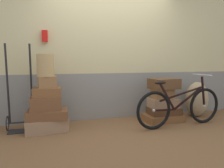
{
  "coord_description": "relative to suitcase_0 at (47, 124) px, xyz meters",
  "views": [
    {
      "loc": [
        -1.15,
        -3.4,
        1.15
      ],
      "look_at": [
        -0.11,
        0.19,
        0.75
      ],
      "focal_mm": 35.17,
      "sensor_mm": 36.0,
      "label": 1
    }
  ],
  "objects": [
    {
      "name": "suitcase_8",
      "position": [
        2.12,
        0.02,
        0.42
      ],
      "size": [
        0.38,
        0.28,
        0.19
      ],
      "primitive_type": "cube",
      "rotation": [
        0.0,
        0.0,
        0.02
      ],
      "color": "olive",
      "rests_on": "suitcase_7"
    },
    {
      "name": "wicker_basket",
      "position": [
        0.01,
        0.02,
        0.97
      ],
      "size": [
        0.27,
        0.27,
        0.36
      ],
      "primitive_type": "cylinder",
      "color": "tan",
      "rests_on": "suitcase_4"
    },
    {
      "name": "suitcase_1",
      "position": [
        0.03,
        -0.01,
        0.18
      ],
      "size": [
        0.68,
        0.49,
        0.15
      ],
      "primitive_type": "cube",
      "rotation": [
        0.0,
        0.0,
        -0.08
      ],
      "color": "brown",
      "rests_on": "suitcase_0"
    },
    {
      "name": "suitcase_2",
      "position": [
        -0.0,
        0.0,
        0.35
      ],
      "size": [
        0.49,
        0.38,
        0.21
      ],
      "primitive_type": "cube",
      "rotation": [
        0.0,
        0.0,
        0.03
      ],
      "color": "brown",
      "rests_on": "suitcase_1"
    },
    {
      "name": "suitcase_6",
      "position": [
        2.15,
        -0.01,
        0.09
      ],
      "size": [
        0.6,
        0.41,
        0.13
      ],
      "primitive_type": "cube",
      "rotation": [
        0.0,
        0.0,
        -0.04
      ],
      "color": "#4C2D19",
      "rests_on": "suitcase_5"
    },
    {
      "name": "station_building",
      "position": [
        1.22,
        0.57,
        1.3
      ],
      "size": [
        7.32,
        0.74,
        2.78
      ],
      "color": "gray",
      "rests_on": "ground"
    },
    {
      "name": "suitcase_9",
      "position": [
        2.14,
        -0.0,
        0.61
      ],
      "size": [
        0.55,
        0.42,
        0.19
      ],
      "primitive_type": "cube",
      "rotation": [
        0.0,
        0.0,
        0.09
      ],
      "color": "brown",
      "rests_on": "suitcase_8"
    },
    {
      "name": "suitcase_7",
      "position": [
        2.14,
        0.01,
        0.24
      ],
      "size": [
        0.54,
        0.35,
        0.17
      ],
      "primitive_type": "cube",
      "rotation": [
        0.0,
        0.0,
        0.01
      ],
      "color": "#937051",
      "rests_on": "suitcase_6"
    },
    {
      "name": "bicycle",
      "position": [
        2.25,
        -0.39,
        0.25
      ],
      "size": [
        1.72,
        0.46,
        0.9
      ],
      "color": "black",
      "rests_on": "ground"
    },
    {
      "name": "luggage_trolley",
      "position": [
        -0.4,
        0.14,
        0.26
      ],
      "size": [
        0.44,
        0.34,
        1.42
      ],
      "color": "black",
      "rests_on": "ground"
    },
    {
      "name": "suitcase_3",
      "position": [
        0.03,
        0.05,
        0.53
      ],
      "size": [
        0.47,
        0.38,
        0.15
      ],
      "primitive_type": "cube",
      "rotation": [
        0.0,
        0.0,
        -0.08
      ],
      "color": "brown",
      "rests_on": "suitcase_2"
    },
    {
      "name": "ground",
      "position": [
        1.21,
        -0.27,
        -0.13
      ],
      "size": [
        9.32,
        5.2,
        0.06
      ],
      "primitive_type": "cube",
      "color": "brown"
    },
    {
      "name": "burlap_sack",
      "position": [
        2.97,
        0.11,
        0.25
      ],
      "size": [
        0.47,
        0.4,
        0.71
      ],
      "primitive_type": "ellipsoid",
      "color": "tan",
      "rests_on": "ground"
    },
    {
      "name": "suitcase_4",
      "position": [
        0.03,
        0.01,
        0.7
      ],
      "size": [
        0.3,
        0.25,
        0.18
      ],
      "primitive_type": "cube",
      "rotation": [
        0.0,
        0.0,
        0.11
      ],
      "color": "olive",
      "rests_on": "suitcase_3"
    },
    {
      "name": "suitcase_0",
      "position": [
        0.0,
        0.0,
        0.0
      ],
      "size": [
        0.7,
        0.52,
        0.2
      ],
      "primitive_type": "cube",
      "rotation": [
        0.0,
        0.0,
        0.09
      ],
      "color": "#937051",
      "rests_on": "ground"
    },
    {
      "name": "suitcase_5",
      "position": [
        2.13,
        0.0,
        -0.04
      ],
      "size": [
        0.72,
        0.49,
        0.13
      ],
      "primitive_type": "cube",
      "rotation": [
        0.0,
        0.0,
        0.04
      ],
      "color": "brown",
      "rests_on": "ground"
    }
  ]
}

